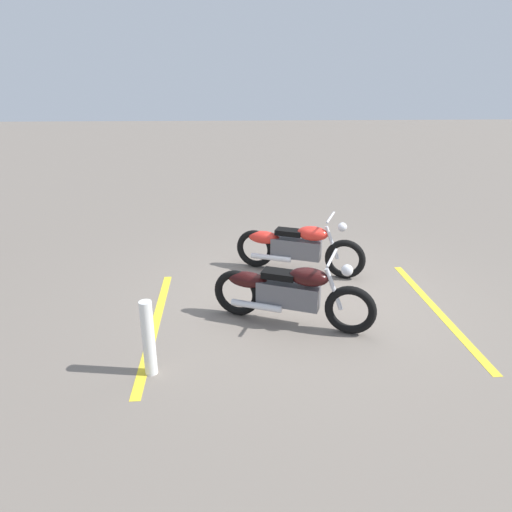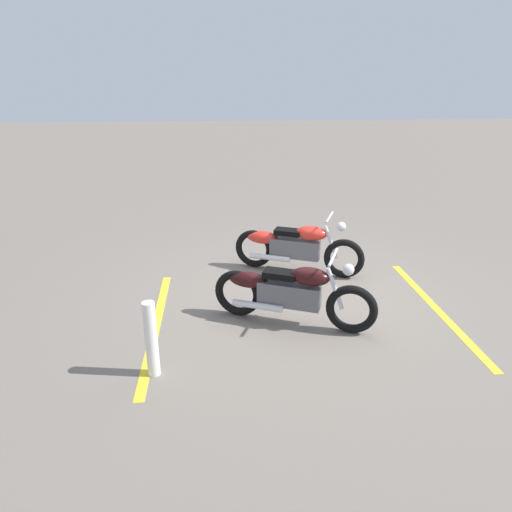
% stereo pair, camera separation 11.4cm
% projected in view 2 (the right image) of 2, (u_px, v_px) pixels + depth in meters
% --- Properties ---
extents(ground_plane, '(60.00, 60.00, 0.00)m').
position_uv_depth(ground_plane, '(305.00, 294.00, 7.17)').
color(ground_plane, slate).
extents(motorcycle_bright_foreground, '(2.11, 0.94, 1.04)m').
position_uv_depth(motorcycle_bright_foreground, '(295.00, 246.00, 7.84)').
color(motorcycle_bright_foreground, black).
rests_on(motorcycle_bright_foreground, ground).
extents(motorcycle_dark_foreground, '(2.11, 0.95, 1.04)m').
position_uv_depth(motorcycle_dark_foreground, '(289.00, 292.00, 6.18)').
color(motorcycle_dark_foreground, black).
rests_on(motorcycle_dark_foreground, ground).
extents(bollard_post, '(0.14, 0.14, 0.90)m').
position_uv_depth(bollard_post, '(151.00, 339.00, 5.09)').
color(bollard_post, white).
rests_on(bollard_post, ground).
extents(parking_stripe_near, '(0.18, 3.20, 0.01)m').
position_uv_depth(parking_stripe_near, '(436.00, 308.00, 6.72)').
color(parking_stripe_near, yellow).
rests_on(parking_stripe_near, ground).
extents(parking_stripe_mid, '(0.18, 3.20, 0.01)m').
position_uv_depth(parking_stripe_mid, '(156.00, 325.00, 6.27)').
color(parking_stripe_mid, yellow).
rests_on(parking_stripe_mid, ground).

